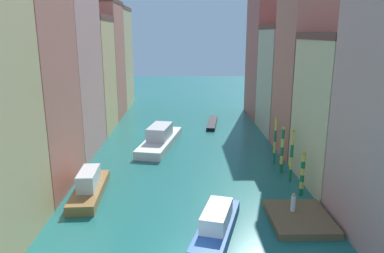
# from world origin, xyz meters

# --- Properties ---
(ground_plane) EXTENTS (154.00, 154.00, 0.00)m
(ground_plane) POSITION_xyz_m (0.00, 24.50, 0.00)
(ground_plane) COLOR #1E6B66
(building_left_1) EXTENTS (6.95, 9.67, 18.94)m
(building_left_1) POSITION_xyz_m (-14.16, 12.37, 9.48)
(building_left_1) COLOR #C6705B
(building_left_1) RESTS_ON ground
(building_left_2) EXTENTS (6.95, 10.95, 21.28)m
(building_left_2) POSITION_xyz_m (-14.16, 22.62, 10.66)
(building_left_2) COLOR tan
(building_left_2) RESTS_ON ground
(building_left_3) EXTENTS (6.95, 9.08, 16.24)m
(building_left_3) POSITION_xyz_m (-14.16, 32.84, 8.14)
(building_left_3) COLOR #DBB77A
(building_left_3) RESTS_ON ground
(building_left_4) EXTENTS (6.95, 9.26, 18.87)m
(building_left_4) POSITION_xyz_m (-14.16, 42.03, 9.45)
(building_left_4) COLOR #C6705B
(building_left_4) RESTS_ON ground
(building_left_5) EXTENTS (6.95, 10.44, 18.51)m
(building_left_5) POSITION_xyz_m (-14.16, 51.79, 9.27)
(building_left_5) COLOR #DBB77A
(building_left_5) RESTS_ON ground
(building_right_1) EXTENTS (6.95, 9.71, 13.85)m
(building_right_1) POSITION_xyz_m (14.16, 12.77, 6.94)
(building_right_1) COLOR beige
(building_right_1) RESTS_ON ground
(building_right_2) EXTENTS (6.95, 8.50, 20.46)m
(building_right_2) POSITION_xyz_m (14.16, 22.08, 10.24)
(building_right_2) COLOR #C6705B
(building_right_2) RESTS_ON ground
(building_right_3) EXTENTS (6.95, 9.89, 14.94)m
(building_right_3) POSITION_xyz_m (14.16, 31.48, 7.48)
(building_right_3) COLOR #BCB299
(building_right_3) RESTS_ON ground
(building_right_4) EXTENTS (6.95, 10.91, 21.86)m
(building_right_4) POSITION_xyz_m (14.16, 41.82, 10.94)
(building_right_4) COLOR #B25147
(building_right_4) RESTS_ON ground
(waterfront_dock) EXTENTS (4.47, 5.39, 0.53)m
(waterfront_dock) POSITION_xyz_m (8.22, 5.39, 0.27)
(waterfront_dock) COLOR brown
(waterfront_dock) RESTS_ON ground
(person_on_dock) EXTENTS (0.36, 0.36, 1.47)m
(person_on_dock) POSITION_xyz_m (7.88, 6.08, 1.21)
(person_on_dock) COLOR white
(person_on_dock) RESTS_ON waterfront_dock
(mooring_pole_0) EXTENTS (0.39, 0.39, 4.06)m
(mooring_pole_0) POSITION_xyz_m (9.81, 10.08, 2.09)
(mooring_pole_0) COLOR #197247
(mooring_pole_0) RESTS_ON ground
(mooring_pole_1) EXTENTS (0.30, 0.30, 5.12)m
(mooring_pole_1) POSITION_xyz_m (9.71, 13.14, 2.61)
(mooring_pole_1) COLOR #197247
(mooring_pole_1) RESTS_ON ground
(mooring_pole_2) EXTENTS (0.36, 0.36, 4.79)m
(mooring_pole_2) POSITION_xyz_m (9.43, 15.43, 2.45)
(mooring_pole_2) COLOR #197247
(mooring_pole_2) RESTS_ON ground
(mooring_pole_3) EXTENTS (0.28, 0.28, 5.24)m
(mooring_pole_3) POSITION_xyz_m (9.32, 17.95, 2.66)
(mooring_pole_3) COLOR #197247
(mooring_pole_3) RESTS_ON ground
(vaporetto_white) EXTENTS (5.37, 12.10, 2.63)m
(vaporetto_white) POSITION_xyz_m (-3.42, 24.77, 0.92)
(vaporetto_white) COLOR white
(vaporetto_white) RESTS_ON ground
(gondola_black) EXTENTS (2.38, 8.61, 0.50)m
(gondola_black) POSITION_xyz_m (3.98, 35.67, 0.25)
(gondola_black) COLOR black
(gondola_black) RESTS_ON ground
(motorboat_0) EXTENTS (2.59, 7.93, 2.30)m
(motorboat_0) POSITION_xyz_m (-8.70, 10.41, 0.80)
(motorboat_0) COLOR olive
(motorboat_0) RESTS_ON ground
(motorboat_1) EXTENTS (4.32, 8.18, 2.02)m
(motorboat_1) POSITION_xyz_m (1.81, 3.76, 0.77)
(motorboat_1) COLOR #234C93
(motorboat_1) RESTS_ON ground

